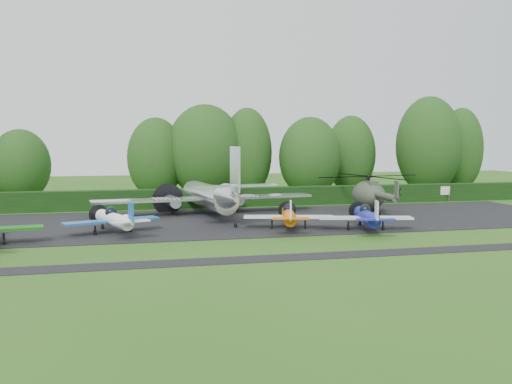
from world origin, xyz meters
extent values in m
plane|color=#2C5618|center=(0.00, 0.00, 0.00)|extent=(160.00, 160.00, 0.00)
cube|color=black|center=(0.00, 10.00, 0.00)|extent=(70.00, 18.00, 0.01)
cube|color=black|center=(0.00, -6.00, 0.00)|extent=(70.00, 2.00, 0.00)
cube|color=black|center=(0.00, 21.00, 0.00)|extent=(90.00, 1.60, 2.00)
cylinder|color=white|center=(1.77, 14.27, 1.83)|extent=(2.22, 11.56, 2.22)
cone|color=white|center=(1.77, 20.74, 1.83)|extent=(2.22, 1.45, 2.22)
cone|color=white|center=(1.77, 7.33, 2.31)|extent=(2.22, 2.89, 2.22)
sphere|color=black|center=(1.77, 19.82, 2.31)|extent=(1.45, 1.45, 1.45)
cube|color=white|center=(1.77, 15.23, 1.54)|extent=(21.19, 2.31, 0.21)
cube|color=white|center=(-2.09, 15.23, 1.66)|extent=(2.50, 2.41, 0.05)
cube|color=white|center=(5.62, 15.23, 1.66)|extent=(2.50, 2.41, 0.05)
cylinder|color=white|center=(-1.32, 15.81, 1.30)|extent=(1.06, 3.08, 1.06)
cylinder|color=white|center=(4.85, 15.81, 1.30)|extent=(1.06, 3.08, 1.06)
cylinder|color=black|center=(-1.32, 17.98, 1.30)|extent=(3.08, 0.03, 3.08)
cylinder|color=black|center=(4.85, 17.98, 1.30)|extent=(3.08, 0.03, 3.08)
cube|color=white|center=(1.77, 6.56, 3.37)|extent=(7.23, 1.35, 0.13)
cube|color=white|center=(1.77, 6.27, 4.72)|extent=(0.17, 2.12, 3.66)
cylinder|color=black|center=(-1.32, 15.42, 0.24)|extent=(0.24, 0.87, 0.87)
cylinder|color=black|center=(4.85, 15.42, 0.24)|extent=(0.24, 0.87, 0.87)
cylinder|color=black|center=(1.77, 6.17, 0.17)|extent=(0.17, 0.42, 0.42)
cylinder|color=black|center=(-13.89, 2.34, 0.21)|extent=(0.16, 0.50, 0.50)
cylinder|color=white|center=(-6.75, 5.25, 1.14)|extent=(0.99, 5.68, 0.99)
sphere|color=black|center=(-6.75, 5.87, 1.60)|extent=(0.87, 0.87, 0.87)
cube|color=#1B56A5|center=(-6.75, 5.76, 0.98)|extent=(7.23, 1.34, 0.14)
cube|color=white|center=(-6.75, 1.84, 1.39)|extent=(2.69, 0.72, 0.10)
cube|color=#1B56A5|center=(-6.75, 1.73, 2.07)|extent=(0.10, 0.83, 1.34)
cylinder|color=black|center=(-6.75, 8.91, 1.14)|extent=(1.55, 0.02, 1.55)
cylinder|color=black|center=(-8.09, 5.56, 0.19)|extent=(0.14, 0.45, 0.45)
cylinder|color=black|center=(-5.41, 5.56, 0.19)|extent=(0.14, 0.45, 0.45)
cylinder|color=black|center=(-6.75, 7.93, 0.17)|extent=(0.12, 0.41, 0.41)
cylinder|color=orange|center=(6.62, 4.37, 1.11)|extent=(0.97, 5.57, 0.97)
sphere|color=black|center=(6.62, 4.97, 1.57)|extent=(0.85, 0.85, 0.85)
cube|color=white|center=(6.62, 4.87, 0.96)|extent=(7.10, 1.32, 0.14)
cube|color=orange|center=(6.62, 1.02, 1.37)|extent=(2.64, 0.71, 0.10)
cube|color=white|center=(6.62, 0.92, 2.03)|extent=(0.10, 0.81, 1.32)
cylinder|color=black|center=(6.62, 7.96, 1.11)|extent=(1.52, 0.02, 1.52)
cylinder|color=black|center=(5.30, 4.67, 0.18)|extent=(0.14, 0.45, 0.45)
cylinder|color=black|center=(7.94, 4.67, 0.18)|extent=(0.14, 0.45, 0.45)
cylinder|color=black|center=(6.62, 7.00, 0.16)|extent=(0.12, 0.41, 0.41)
cylinder|color=#19229A|center=(12.25, 2.20, 1.15)|extent=(1.00, 5.73, 1.00)
sphere|color=black|center=(12.25, 2.82, 1.62)|extent=(0.88, 0.88, 0.88)
cube|color=silver|center=(12.25, 2.72, 0.99)|extent=(7.30, 1.36, 0.15)
cube|color=#19229A|center=(12.25, -1.25, 1.41)|extent=(2.71, 0.73, 0.10)
cube|color=silver|center=(12.25, -1.35, 2.09)|extent=(0.10, 0.83, 1.36)
cylinder|color=black|center=(12.25, 5.90, 1.15)|extent=(1.56, 0.02, 1.56)
cylinder|color=black|center=(10.89, 2.51, 0.19)|extent=(0.15, 0.46, 0.46)
cylinder|color=black|center=(13.60, 2.51, 0.19)|extent=(0.15, 0.46, 0.46)
cylinder|color=black|center=(12.25, 4.91, 0.17)|extent=(0.13, 0.42, 0.42)
ellipsoid|color=#394232|center=(17.59, 13.54, 1.68)|extent=(2.92, 5.35, 2.80)
cylinder|color=#394232|center=(17.59, 9.33, 1.96)|extent=(0.65, 5.61, 0.65)
cube|color=#394232|center=(17.59, 6.43, 2.80)|extent=(0.11, 0.84, 1.50)
cylinder|color=black|center=(17.59, 13.54, 3.09)|extent=(0.28, 0.28, 0.75)
cylinder|color=black|center=(17.59, 13.54, 3.51)|extent=(0.65, 0.65, 0.23)
cylinder|color=black|center=(17.59, 13.54, 3.51)|extent=(11.22, 11.22, 0.06)
cube|color=#394232|center=(17.59, 12.79, 2.76)|extent=(0.84, 1.87, 0.65)
ellipsoid|color=black|center=(17.59, 15.03, 1.78)|extent=(1.78, 1.78, 1.60)
cylinder|color=black|center=(16.65, 14.28, 0.28)|extent=(0.17, 0.52, 0.52)
cylinder|color=black|center=(18.52, 14.28, 0.28)|extent=(0.17, 0.52, 0.52)
cylinder|color=black|center=(17.59, 10.54, 0.23)|extent=(0.15, 0.45, 0.45)
cylinder|color=#3F3326|center=(27.69, 20.32, 0.59)|extent=(0.12, 0.12, 1.18)
cylinder|color=#3F3326|center=(30.64, 20.32, 0.59)|extent=(0.12, 0.12, 1.18)
cube|color=beige|center=(29.16, 20.32, 1.28)|extent=(3.15, 0.08, 0.98)
cylinder|color=black|center=(23.93, 33.12, 1.70)|extent=(0.70, 0.70, 3.39)
ellipsoid|color=#203D13|center=(23.93, 33.12, 5.18)|extent=(6.66, 6.66, 10.36)
cylinder|color=black|center=(-1.93, 32.01, 1.61)|extent=(0.70, 0.70, 3.22)
ellipsoid|color=#203D13|center=(-1.93, 32.01, 4.92)|extent=(6.91, 6.91, 9.83)
cylinder|color=black|center=(9.22, 30.94, 1.81)|extent=(0.70, 0.70, 3.63)
ellipsoid|color=#203D13|center=(9.22, 30.94, 5.55)|extent=(6.15, 6.15, 11.09)
cylinder|color=black|center=(33.12, 29.08, 2.09)|extent=(0.70, 0.70, 4.18)
ellipsoid|color=#203D13|center=(33.12, 29.08, 6.39)|extent=(8.43, 8.43, 12.77)
cylinder|color=black|center=(16.71, 28.86, 1.63)|extent=(0.70, 0.70, 3.26)
ellipsoid|color=#203D13|center=(16.71, 28.86, 4.97)|extent=(7.68, 7.68, 9.95)
cylinder|color=black|center=(40.52, 33.08, 1.90)|extent=(0.70, 0.70, 3.80)
ellipsoid|color=#203D13|center=(40.52, 33.08, 5.81)|extent=(6.05, 6.05, 11.62)
cylinder|color=black|center=(4.01, 31.37, 1.88)|extent=(0.70, 0.70, 3.75)
ellipsoid|color=#203D13|center=(4.01, 31.37, 5.73)|extent=(9.38, 9.38, 11.46)
cylinder|color=black|center=(-17.36, 31.87, 1.37)|extent=(0.70, 0.70, 2.73)
ellipsoid|color=#203D13|center=(-17.36, 31.87, 4.18)|extent=(6.76, 6.76, 8.35)
camera|label=1|loc=(-6.27, -38.27, 7.01)|focal=40.00mm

